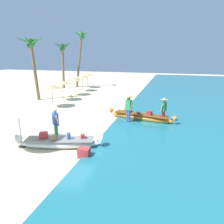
% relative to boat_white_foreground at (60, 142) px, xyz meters
% --- Properties ---
extents(ground_plane, '(80.00, 80.00, 0.00)m').
position_rel_boat_white_foreground_xyz_m(ground_plane, '(-0.38, 1.26, -0.26)').
color(ground_plane, beige).
extents(boat_white_foreground, '(4.08, 1.79, 0.73)m').
position_rel_boat_white_foreground_xyz_m(boat_white_foreground, '(0.00, 0.00, 0.00)').
color(boat_white_foreground, white).
rests_on(boat_white_foreground, ground).
extents(boat_orange_midground, '(4.59, 1.47, 0.74)m').
position_rel_boat_white_foreground_xyz_m(boat_orange_midground, '(3.07, 5.15, 0.01)').
color(boat_orange_midground, orange).
rests_on(boat_orange_midground, ground).
extents(person_vendor_hatted, '(0.58, 0.46, 1.86)m').
position_rel_boat_white_foreground_xyz_m(person_vendor_hatted, '(2.40, 4.36, 0.82)').
color(person_vendor_hatted, '#3D5BA8').
rests_on(person_vendor_hatted, ground).
extents(person_tourist_customer, '(0.55, 0.51, 1.69)m').
position_rel_boat_white_foreground_xyz_m(person_tourist_customer, '(-0.59, 0.72, 0.70)').
color(person_tourist_customer, green).
rests_on(person_tourist_customer, ground).
extents(person_vendor_assistant, '(0.44, 0.58, 1.68)m').
position_rel_boat_white_foreground_xyz_m(person_vendor_assistant, '(4.51, 5.01, 0.72)').
color(person_vendor_assistant, '#B2383D').
rests_on(person_vendor_assistant, ground).
extents(patio_umbrella_large, '(2.45, 2.45, 2.13)m').
position_rel_boat_white_foreground_xyz_m(patio_umbrella_large, '(-1.75, -0.46, 1.70)').
color(patio_umbrella_large, '#B7B7BC').
rests_on(patio_umbrella_large, ground).
extents(parasol_row_0, '(1.60, 1.60, 1.91)m').
position_rel_boat_white_foreground_xyz_m(parasol_row_0, '(-4.49, 6.74, 1.49)').
color(parasol_row_0, '#8E6B47').
rests_on(parasol_row_0, ground).
extents(parasol_row_1, '(1.60, 1.60, 1.91)m').
position_rel_boat_white_foreground_xyz_m(parasol_row_1, '(-4.99, 9.33, 1.49)').
color(parasol_row_1, '#8E6B47').
rests_on(parasol_row_1, ground).
extents(parasol_row_2, '(1.60, 1.60, 1.91)m').
position_rel_boat_white_foreground_xyz_m(parasol_row_2, '(-5.10, 11.93, 1.49)').
color(parasol_row_2, '#8E6B47').
rests_on(parasol_row_2, ground).
extents(parasol_row_3, '(1.60, 1.60, 1.91)m').
position_rel_boat_white_foreground_xyz_m(parasol_row_3, '(-5.32, 14.61, 1.49)').
color(parasol_row_3, '#8E6B47').
rests_on(parasol_row_3, ground).
extents(parasol_row_4, '(1.60, 1.60, 1.91)m').
position_rel_boat_white_foreground_xyz_m(parasol_row_4, '(-5.74, 17.09, 1.49)').
color(parasol_row_4, '#8E6B47').
rests_on(parasol_row_4, ground).
extents(palm_tree_tall_inland, '(2.28, 2.55, 7.23)m').
position_rel_boat_white_foreground_xyz_m(palm_tree_tall_inland, '(-6.62, 17.45, 5.34)').
color(palm_tree_tall_inland, brown).
rests_on(palm_tree_tall_inland, ground).
extents(palm_tree_leaning_seaward, '(2.55, 2.51, 5.92)m').
position_rel_boat_white_foreground_xyz_m(palm_tree_leaning_seaward, '(-7.67, 8.92, 4.39)').
color(palm_tree_leaning_seaward, brown).
rests_on(palm_tree_leaning_seaward, ground).
extents(palm_tree_mid_cluster, '(2.70, 2.69, 5.82)m').
position_rel_boat_white_foreground_xyz_m(palm_tree_mid_cluster, '(-8.49, 16.07, 4.33)').
color(palm_tree_mid_cluster, brown).
rests_on(palm_tree_mid_cluster, ground).
extents(cooler_box, '(0.52, 0.42, 0.42)m').
position_rel_boat_white_foreground_xyz_m(cooler_box, '(1.51, -0.60, -0.05)').
color(cooler_box, '#C63838').
rests_on(cooler_box, ground).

